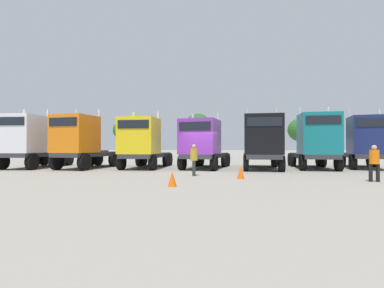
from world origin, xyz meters
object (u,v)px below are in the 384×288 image
at_px(semi_truck_yellow, 142,143).
at_px(visitor_in_hivis, 374,161).
at_px(semi_truck_purple, 202,143).
at_px(traffic_cone_mid, 241,172).
at_px(semi_truck_white, 28,141).
at_px(semi_truck_orange, 81,141).
at_px(traffic_cone_far, 172,179).
at_px(visitor_with_camera, 194,158).
at_px(semi_truck_navy, 367,142).
at_px(semi_truck_black, 263,142).
at_px(semi_truck_teal, 316,141).

relative_size(semi_truck_yellow, visitor_in_hivis, 3.78).
xyz_separation_m(semi_truck_yellow, semi_truck_purple, (4.26, -0.11, -0.06)).
bearing_deg(traffic_cone_mid, semi_truck_purple, 108.73).
distance_m(semi_truck_white, semi_truck_orange, 3.99).
relative_size(visitor_in_hivis, traffic_cone_far, 2.78).
height_order(visitor_with_camera, traffic_cone_far, visitor_with_camera).
bearing_deg(traffic_cone_mid, semi_truck_white, 158.48).
relative_size(semi_truck_orange, visitor_with_camera, 3.77).
xyz_separation_m(semi_truck_orange, semi_truck_navy, (20.10, 0.93, -0.04)).
relative_size(semi_truck_yellow, traffic_cone_far, 10.51).
relative_size(semi_truck_white, semi_truck_navy, 0.95).
relative_size(semi_truck_purple, semi_truck_black, 0.94).
bearing_deg(traffic_cone_far, semi_truck_teal, 43.93).
xyz_separation_m(semi_truck_black, semi_truck_teal, (3.75, 0.48, 0.08)).
height_order(semi_truck_white, semi_truck_navy, semi_truck_white).
height_order(semi_truck_yellow, visitor_with_camera, semi_truck_yellow).
xyz_separation_m(semi_truck_purple, visitor_in_hivis, (7.83, -6.60, -0.85)).
distance_m(visitor_in_hivis, traffic_cone_far, 9.15).
relative_size(semi_truck_navy, visitor_in_hivis, 3.80).
height_order(semi_truck_teal, visitor_in_hivis, semi_truck_teal).
bearing_deg(traffic_cone_mid, traffic_cone_far, -137.50).
height_order(semi_truck_orange, visitor_with_camera, semi_truck_orange).
bearing_deg(semi_truck_orange, visitor_with_camera, 75.29).
height_order(semi_truck_orange, semi_truck_purple, semi_truck_orange).
height_order(semi_truck_navy, visitor_in_hivis, semi_truck_navy).
relative_size(semi_truck_navy, traffic_cone_far, 10.56).
xyz_separation_m(semi_truck_white, semi_truck_purple, (12.52, 0.05, -0.19)).
bearing_deg(semi_truck_navy, semi_truck_orange, -72.27).
height_order(semi_truck_orange, semi_truck_teal, semi_truck_teal).
bearing_deg(semi_truck_orange, traffic_cone_mid, 74.82).
bearing_deg(semi_truck_navy, semi_truck_yellow, -72.81).
distance_m(semi_truck_white, traffic_cone_far, 14.34).
distance_m(semi_truck_purple, semi_truck_teal, 7.82).
bearing_deg(semi_truck_orange, semi_truck_black, 101.66).
distance_m(semi_truck_black, traffic_cone_mid, 5.93).
relative_size(semi_truck_orange, semi_truck_yellow, 1.03).
xyz_separation_m(semi_truck_black, traffic_cone_mid, (-2.12, -5.32, -1.54)).
bearing_deg(semi_truck_yellow, semi_truck_black, 91.96).
relative_size(semi_truck_purple, semi_truck_navy, 1.00).
bearing_deg(semi_truck_navy, traffic_cone_far, -38.76).
height_order(semi_truck_black, visitor_with_camera, semi_truck_black).
xyz_separation_m(semi_truck_orange, semi_truck_teal, (16.36, 0.26, -0.00)).
bearing_deg(semi_truck_teal, traffic_cone_far, -38.38).
bearing_deg(semi_truck_white, visitor_in_hivis, 75.20).
relative_size(semi_truck_purple, visitor_with_camera, 3.68).
bearing_deg(semi_truck_navy, semi_truck_black, -66.27).
bearing_deg(semi_truck_purple, traffic_cone_mid, 33.58).
xyz_separation_m(semi_truck_orange, semi_truck_yellow, (4.27, 0.35, -0.08)).
xyz_separation_m(semi_truck_teal, visitor_in_hivis, (0.00, -6.63, -0.99)).
relative_size(semi_truck_white, semi_truck_teal, 0.94).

